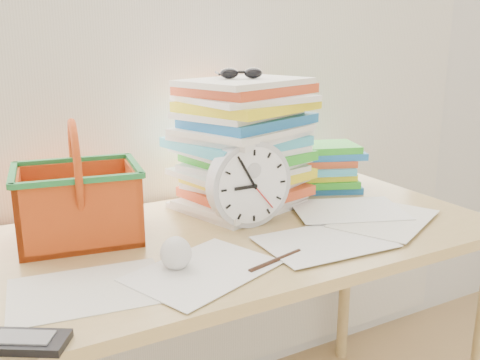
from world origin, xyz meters
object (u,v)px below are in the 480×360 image
book_stack (322,167)px  basket (77,182)px  desk (235,258)px  paper_stack (243,144)px  clock (249,183)px  calculator (24,342)px

book_stack → basket: size_ratio=0.87×
desk → book_stack: 0.52m
paper_stack → clock: paper_stack is taller
paper_stack → basket: bearing=-175.4°
desk → book_stack: bearing=25.7°
clock → calculator: bearing=-152.3°
desk → calculator: 0.64m
desk → basket: 0.45m
paper_stack → calculator: paper_stack is taller
paper_stack → clock: 0.19m
desk → paper_stack: bearing=55.0°
clock → desk: bearing=-155.3°
paper_stack → clock: bearing=-114.2°
calculator → basket: bearing=98.0°
paper_stack → calculator: 0.86m
desk → clock: bearing=24.7°
calculator → desk: bearing=59.9°
paper_stack → desk: bearing=-125.0°
calculator → book_stack: bearing=58.9°
paper_stack → basket: paper_stack is taller
desk → calculator: calculator is taller
clock → calculator: size_ratio=1.63×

